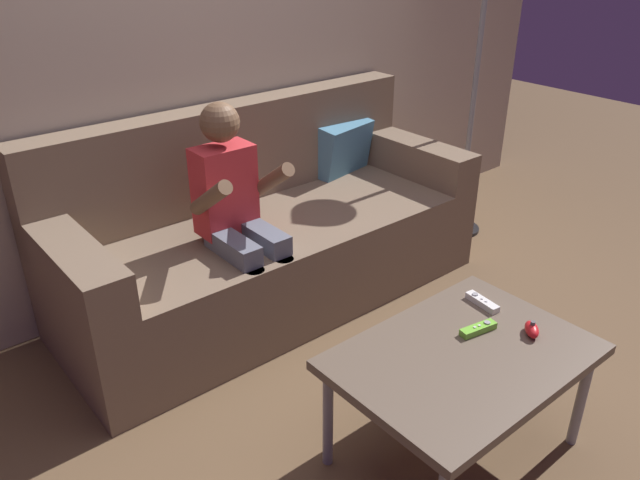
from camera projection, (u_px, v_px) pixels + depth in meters
The scene contains 8 objects.
ground_plane at pixel (402, 419), 2.39m from camera, with size 10.32×10.32×0.00m, color brown.
wall_back at pixel (184, 31), 2.81m from camera, with size 5.16×0.05×2.50m, color #B2A38E.
couch at pixel (268, 236), 3.05m from camera, with size 2.06×0.80×0.92m.
person_seated_on_couch at pixel (238, 212), 2.64m from camera, with size 0.36×0.44×1.05m.
coffee_table at pixel (463, 363), 2.06m from camera, with size 0.84×0.59×0.44m.
game_remote_lime_near_edge at pixel (478, 329), 2.14m from camera, with size 0.14×0.06×0.03m.
nunchuk_red at pixel (532, 329), 2.12m from camera, with size 0.09×0.10×0.05m.
game_remote_white_far_corner at pixel (482, 302), 2.29m from camera, with size 0.05×0.14×0.03m.
Camera 1 is at (-1.40, -1.20, 1.70)m, focal length 35.18 mm.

